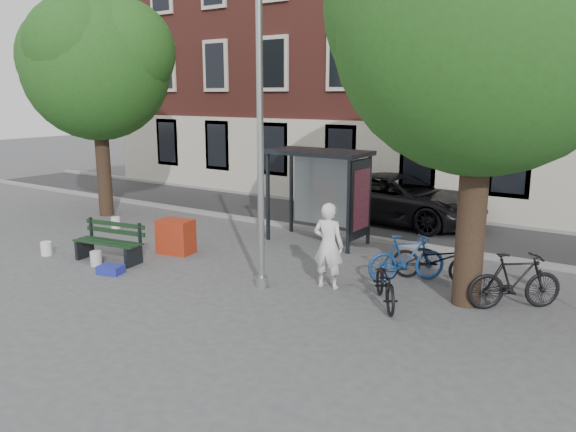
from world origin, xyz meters
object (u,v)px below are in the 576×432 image
at_px(bike_a, 435,260).
at_px(lamppost, 261,160).
at_px(painter, 328,246).
at_px(bench, 110,244).
at_px(red_stand, 176,236).
at_px(bus_shelter, 332,176).
at_px(bike_c, 386,283).
at_px(bike_d, 515,281).
at_px(bike_b, 407,258).
at_px(car_dark, 398,199).

bearing_deg(bike_a, lamppost, 123.44).
relative_size(painter, bench, 0.97).
bearing_deg(bike_a, red_stand, 97.51).
height_order(bus_shelter, bike_c, bus_shelter).
height_order(bike_a, bike_d, bike_d).
bearing_deg(bench, bus_shelter, 42.44).
bearing_deg(red_stand, painter, -1.21).
bearing_deg(painter, bike_a, -143.59).
height_order(bus_shelter, bike_b, bus_shelter).
height_order(bike_c, bike_d, bike_d).
bearing_deg(red_stand, lamppost, -14.42).
height_order(bench, bike_a, bike_a).
distance_m(bus_shelter, red_stand, 4.56).
relative_size(bike_c, red_stand, 1.93).
bearing_deg(bike_a, bench, 106.30).
relative_size(bus_shelter, bike_d, 1.51).
relative_size(bench, bike_a, 0.99).
height_order(bench, red_stand, bench).
bearing_deg(bike_b, red_stand, 57.41).
height_order(bus_shelter, bench, bus_shelter).
distance_m(painter, red_stand, 4.73).
xyz_separation_m(lamppost, painter, (1.20, 0.80, -1.84)).
distance_m(painter, car_dark, 6.99).
xyz_separation_m(bike_d, red_stand, (-8.35, -0.86, -0.12)).
relative_size(bike_b, bike_d, 0.95).
height_order(lamppost, red_stand, lamppost).
distance_m(bike_c, red_stand, 6.20).
relative_size(bike_b, car_dark, 0.32).
bearing_deg(bike_c, bench, 153.35).
xyz_separation_m(car_dark, red_stand, (-3.37, -6.76, -0.34)).
xyz_separation_m(bus_shelter, bike_a, (3.60, -1.64, -1.41)).
relative_size(bike_c, bike_d, 0.92).
height_order(bus_shelter, red_stand, bus_shelter).
relative_size(bus_shelter, painter, 1.51).
bearing_deg(bike_c, bike_b, 62.66).
xyz_separation_m(painter, red_stand, (-4.70, 0.10, -0.49)).
height_order(bike_d, red_stand, bike_d).
bearing_deg(bike_a, bike_d, -116.67).
bearing_deg(painter, red_stand, -7.64).
height_order(lamppost, bike_b, lamppost).
bearing_deg(bike_c, bike_d, -5.48).
bearing_deg(painter, bike_b, -139.50).
relative_size(painter, bike_b, 1.05).
bearing_deg(bench, car_dark, 54.04).
height_order(bike_a, car_dark, car_dark).
bearing_deg(bus_shelter, bike_a, -24.54).
bearing_deg(bike_d, bench, 64.58).
bearing_deg(bus_shelter, bench, -128.83).
xyz_separation_m(painter, bike_a, (1.79, 1.66, -0.43)).
height_order(bike_a, bike_b, bike_b).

